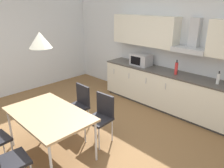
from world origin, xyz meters
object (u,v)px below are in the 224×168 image
at_px(dining_table, 49,116).
at_px(chair_far_right, 101,114).
at_px(chair_far_left, 79,102).
at_px(pendant_lamp, 40,40).
at_px(microwave, 141,60).
at_px(bottle_red, 176,68).
at_px(chair_near_right, 4,159).
at_px(bottle_white, 218,79).

xyz_separation_m(dining_table, chair_far_right, (0.32, 0.83, -0.16)).
relative_size(chair_far_left, pendant_lamp, 2.72).
distance_m(microwave, pendant_lamp, 2.92).
relative_size(microwave, chair_far_left, 0.55).
relative_size(bottle_red, chair_far_right, 0.37).
bearing_deg(microwave, pendant_lamp, -82.98).
bearing_deg(chair_near_right, pendant_lamp, 111.05).
relative_size(bottle_red, bottle_white, 1.25).
bearing_deg(chair_far_left, dining_table, -68.70).
bearing_deg(chair_far_left, pendant_lamp, -68.70).
distance_m(chair_near_right, pendant_lamp, 1.61).
bearing_deg(microwave, chair_far_right, -71.27).
xyz_separation_m(bottle_white, pendant_lamp, (-1.52, -2.75, 0.87)).
distance_m(chair_far_right, pendant_lamp, 1.61).
xyz_separation_m(chair_far_right, pendant_lamp, (-0.32, -0.83, 1.34)).
distance_m(bottle_red, bottle_white, 0.87).
relative_size(microwave, bottle_red, 1.51).
distance_m(bottle_white, pendant_lamp, 3.26).
xyz_separation_m(bottle_red, chair_near_right, (-0.33, -3.56, -0.50)).
bearing_deg(chair_near_right, microwave, 100.38).
bearing_deg(bottle_white, chair_near_right, -108.51).
bearing_deg(pendant_lamp, bottle_white, 61.14).
distance_m(microwave, bottle_white, 1.86).
xyz_separation_m(bottle_red, pendant_lamp, (-0.65, -2.73, 0.85)).
xyz_separation_m(microwave, bottle_red, (0.99, -0.05, -0.00)).
bearing_deg(dining_table, chair_far_right, 68.94).
relative_size(microwave, chair_near_right, 0.55).
xyz_separation_m(microwave, pendant_lamp, (0.34, -2.78, 0.84)).
relative_size(dining_table, chair_near_right, 1.66).
distance_m(bottle_red, chair_near_right, 3.61).
height_order(chair_far_left, chair_near_right, same).
height_order(bottle_red, chair_near_right, bottle_red).
bearing_deg(bottle_white, pendant_lamp, -118.86).
bearing_deg(chair_far_left, chair_far_right, -0.02).
bearing_deg(bottle_white, dining_table, -118.86).
xyz_separation_m(dining_table, pendant_lamp, (-0.00, -0.00, 1.18)).
relative_size(microwave, dining_table, 0.33).
bearing_deg(dining_table, chair_far_left, 111.30).
height_order(bottle_white, chair_far_left, bottle_white).
bearing_deg(chair_near_right, chair_far_left, 111.18).
xyz_separation_m(microwave, dining_table, (0.34, -2.78, -0.34)).
bearing_deg(chair_near_right, dining_table, 111.05).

